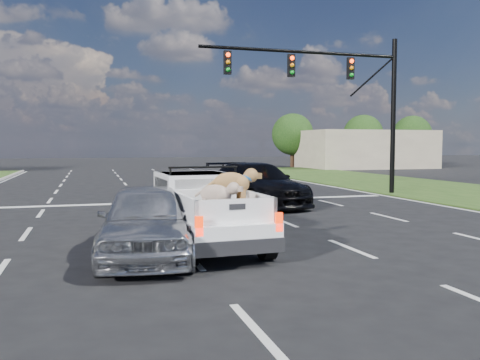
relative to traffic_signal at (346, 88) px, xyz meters
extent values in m
plane|color=black|center=(-7.20, -10.50, -4.73)|extent=(160.00, 160.00, 0.00)
cube|color=silver|center=(-12.45, -4.50, -4.72)|extent=(0.12, 60.00, 0.01)
cube|color=silver|center=(-8.95, -4.50, -4.72)|extent=(0.12, 60.00, 0.01)
cube|color=silver|center=(-5.45, -4.50, -4.72)|extent=(0.12, 60.00, 0.01)
cube|color=silver|center=(-1.95, -4.50, -4.72)|extent=(0.12, 60.00, 0.01)
cube|color=silver|center=(1.60, -4.50, -4.72)|extent=(0.15, 60.00, 0.01)
cube|color=silver|center=(-7.20, -0.50, -4.72)|extent=(17.00, 0.45, 0.01)
cylinder|color=black|center=(2.40, 0.00, -1.23)|extent=(0.22, 0.22, 7.00)
cylinder|color=black|center=(-2.10, 0.00, 1.47)|extent=(9.00, 0.14, 0.14)
cube|color=black|center=(0.20, 0.00, 0.87)|extent=(0.30, 0.18, 0.95)
sphere|color=#FF3307|center=(0.20, -0.11, 1.17)|extent=(0.18, 0.18, 0.18)
cube|color=black|center=(-2.60, 0.00, 0.87)|extent=(0.30, 0.18, 0.95)
sphere|color=#FF3307|center=(-2.60, -0.11, 1.17)|extent=(0.18, 0.18, 0.18)
cube|color=black|center=(-5.40, 0.00, 0.87)|extent=(0.30, 0.18, 0.95)
sphere|color=#FF3307|center=(-5.40, -0.11, 1.17)|extent=(0.18, 0.18, 0.18)
cube|color=#C0B393|center=(14.80, 23.50, -2.93)|extent=(12.00, 7.00, 3.60)
cylinder|color=#332114|center=(8.80, 27.50, -3.65)|extent=(0.44, 0.44, 2.16)
sphere|color=#13330D|center=(8.80, 27.50, -1.43)|extent=(4.20, 4.20, 4.20)
cylinder|color=#332114|center=(16.80, 27.50, -3.65)|extent=(0.44, 0.44, 2.16)
sphere|color=#13330D|center=(16.80, 27.50, -1.43)|extent=(4.20, 4.20, 4.20)
cylinder|color=#332114|center=(22.80, 27.50, -3.65)|extent=(0.44, 0.44, 2.16)
sphere|color=#13330D|center=(22.80, 27.50, -1.43)|extent=(4.20, 4.20, 4.20)
cylinder|color=black|center=(-9.10, -11.03, -4.39)|extent=(0.28, 0.68, 0.67)
cylinder|color=black|center=(-7.56, -10.96, -4.39)|extent=(0.28, 0.68, 0.67)
cylinder|color=black|center=(-9.23, -7.75, -4.39)|extent=(0.28, 0.68, 0.67)
cylinder|color=black|center=(-7.69, -7.69, -4.39)|extent=(0.28, 0.68, 0.67)
cube|color=white|center=(-8.40, -9.31, -4.14)|extent=(1.88, 4.76, 0.46)
cube|color=white|center=(-8.44, -8.20, -3.53)|extent=(1.71, 2.10, 0.76)
cube|color=black|center=(-8.40, -9.21, -3.50)|extent=(1.37, 0.08, 0.55)
cylinder|color=black|center=(-8.40, -9.09, -2.97)|extent=(1.60, 0.11, 0.04)
cube|color=black|center=(-8.35, -10.35, -3.94)|extent=(1.67, 2.32, 0.05)
cube|color=white|center=(-9.11, -10.38, -3.68)|extent=(0.16, 2.26, 0.46)
cube|color=white|center=(-7.60, -10.32, -3.68)|extent=(0.16, 2.26, 0.46)
cube|color=white|center=(-8.31, -11.45, -3.68)|extent=(1.58, 0.14, 0.46)
cube|color=red|center=(-9.05, -11.66, -3.88)|extent=(0.14, 0.06, 0.35)
cube|color=red|center=(-7.55, -11.60, -3.88)|extent=(0.14, 0.06, 0.35)
cube|color=black|center=(-8.30, -11.57, -4.30)|extent=(1.71, 0.34, 0.27)
imported|color=#B0B3B8|center=(-9.81, -10.07, -3.98)|extent=(2.29, 4.56, 1.49)
imported|color=black|center=(-4.93, -2.37, -3.94)|extent=(3.08, 5.73, 1.58)
camera|label=1|loc=(-10.85, -20.25, -2.46)|focal=38.00mm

